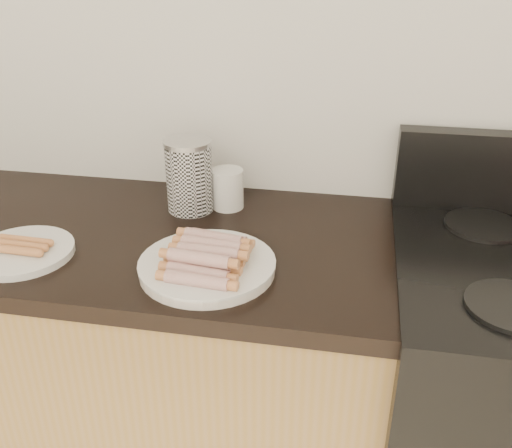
% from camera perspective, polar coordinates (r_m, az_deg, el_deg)
% --- Properties ---
extents(wall_back, '(4.00, 0.04, 2.60)m').
position_cam_1_polar(wall_back, '(1.50, -1.11, 17.84)').
color(wall_back, silver).
rests_on(wall_back, ground).
extents(burner_far_left, '(0.18, 0.18, 0.01)m').
position_cam_1_polar(burner_far_left, '(1.47, 21.76, -0.11)').
color(burner_far_left, black).
rests_on(burner_far_left, stove).
extents(main_plate, '(0.36, 0.36, 0.02)m').
position_cam_1_polar(main_plate, '(1.21, -4.89, -4.34)').
color(main_plate, silver).
rests_on(main_plate, counter_slab).
extents(side_plate, '(0.23, 0.23, 0.02)m').
position_cam_1_polar(side_plate, '(1.37, -22.37, -2.60)').
color(side_plate, silver).
rests_on(side_plate, counter_slab).
extents(hotdog_pile, '(0.13, 0.22, 0.05)m').
position_cam_1_polar(hotdog_pile, '(1.20, -4.95, -3.03)').
color(hotdog_pile, maroon).
rests_on(hotdog_pile, main_plate).
extents(plain_sausages, '(0.12, 0.07, 0.02)m').
position_cam_1_polar(plain_sausages, '(1.36, -22.50, -1.96)').
color(plain_sausages, tan).
rests_on(plain_sausages, side_plate).
extents(canister, '(0.12, 0.12, 0.19)m').
position_cam_1_polar(canister, '(1.45, -6.69, 4.84)').
color(canister, white).
rests_on(canister, counter_slab).
extents(mug, '(0.10, 0.10, 0.10)m').
position_cam_1_polar(mug, '(1.48, -2.86, 3.54)').
color(mug, white).
rests_on(mug, counter_slab).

